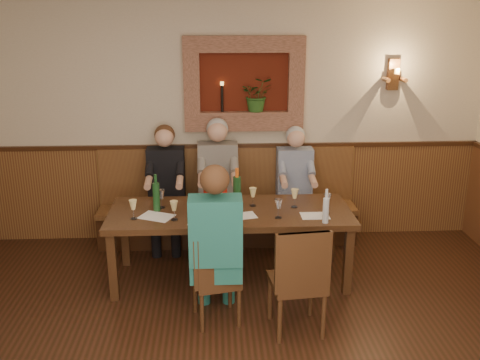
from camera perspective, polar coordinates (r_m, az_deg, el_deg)
The scene contains 30 objects.
room_shell at distance 3.21m, azimuth -0.05°, elevation 3.90°, with size 6.04×6.04×2.82m.
wainscoting at distance 3.74m, azimuth -0.04°, elevation -15.84°, with size 6.02×6.02×1.15m.
wall_niche at distance 6.13m, azimuth 0.83°, elevation 9.77°, with size 1.36×0.30×1.06m.
wall_sconce at distance 6.42m, azimuth 16.05°, elevation 10.69°, with size 0.25×0.20×0.35m.
dining_table at distance 5.34m, azimuth -1.05°, elevation -4.01°, with size 2.40×0.90×0.75m.
bench at distance 6.35m, azimuth -1.32°, elevation -3.77°, with size 3.00×0.45×1.11m.
chair_near_left at distance 4.82m, azimuth -2.48°, elevation -12.17°, with size 0.45×0.45×0.87m.
chair_near_right at distance 4.70m, azimuth 6.08°, elevation -12.63°, with size 0.48×0.48×0.99m.
person_bench_left at distance 6.18m, azimuth -7.84°, elevation -1.95°, with size 0.42×0.52×1.43m.
person_bench_mid at distance 6.14m, azimuth -2.33°, elevation -1.59°, with size 0.45×0.55×1.50m.
person_bench_right at distance 6.23m, azimuth 5.87°, elevation -1.85°, with size 0.41×0.50×1.40m.
person_chair_front at distance 4.66m, azimuth -2.59°, elevation -8.28°, with size 0.44×0.54×1.48m.
spittoon_bucket at distance 5.27m, azimuth -2.64°, elevation -1.96°, with size 0.23×0.23×0.26m, color red.
wine_bottle_green_a at distance 5.30m, azimuth -0.32°, elevation -1.30°, with size 0.10×0.10×0.42m.
wine_bottle_green_b at distance 5.32m, azimuth -8.92°, elevation -1.72°, with size 0.08×0.08×0.38m.
water_bottle at distance 5.04m, azimuth 9.14°, elevation -3.12°, with size 0.07×0.07×0.33m.
tasting_sheet_a at distance 5.22m, azimuth -8.90°, elevation -3.86°, with size 0.31×0.22×0.00m, color white.
tasting_sheet_b at distance 5.18m, azimuth 0.22°, elevation -3.85°, with size 0.27×0.19×0.00m, color white.
tasting_sheet_c at distance 5.23m, azimuth 7.99°, elevation -3.79°, with size 0.27×0.19×0.00m, color white.
tasting_sheet_d at distance 5.06m, azimuth -4.11°, elevation -4.43°, with size 0.25×0.18×0.00m, color white.
wine_glass_0 at distance 5.08m, azimuth -7.04°, elevation -3.26°, with size 0.08×0.08×0.19m, color #F4E292, non-canonical shape.
wine_glass_1 at distance 5.17m, azimuth -11.31°, elevation -3.11°, with size 0.08×0.08×0.19m, color #F4E292, non-canonical shape.
wine_glass_2 at distance 5.06m, azimuth -3.85°, elevation -3.27°, with size 0.08×0.08×0.19m, color #F4E292, non-canonical shape.
wine_glass_3 at distance 5.16m, azimuth -1.64°, elevation -2.82°, with size 0.08×0.08×0.19m, color #F4E292, non-canonical shape.
wine_glass_4 at distance 5.40m, azimuth -3.56°, elevation -1.89°, with size 0.08×0.08×0.19m, color white, non-canonical shape.
wine_glass_5 at distance 5.30m, azimuth 9.28°, elevation -2.46°, with size 0.08×0.08×0.19m, color white, non-canonical shape.
wine_glass_6 at distance 5.40m, azimuth 5.84°, elevation -1.95°, with size 0.08×0.08×0.19m, color #F4E292, non-canonical shape.
wine_glass_7 at distance 5.41m, azimuth -8.39°, elevation -2.01°, with size 0.08×0.08×0.19m, color white, non-canonical shape.
wine_glass_8 at distance 5.41m, azimuth 1.38°, elevation -1.81°, with size 0.08×0.08×0.19m, color #F4E292, non-canonical shape.
wine_glass_9 at distance 5.11m, azimuth 4.12°, elevation -3.06°, with size 0.08×0.08×0.19m, color white, non-canonical shape.
Camera 1 is at (-0.16, -3.11, 2.66)m, focal length 40.00 mm.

